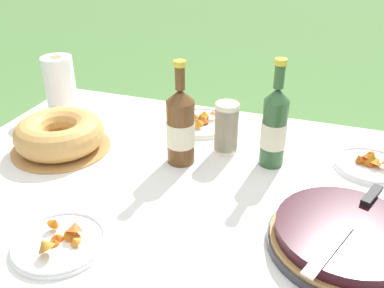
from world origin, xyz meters
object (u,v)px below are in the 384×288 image
Objects in this scene: cider_bottle_amber at (181,127)px; paper_towel_roll at (60,84)px; cider_bottle_green at (274,127)px; snack_plate_left at (370,164)px; berry_tart at (345,238)px; bundt_cake at (60,135)px; serving_knife at (353,219)px; snack_plate_near at (60,241)px; snack_plate_right at (200,121)px; cup_stack at (226,128)px.

paper_towel_roll is (-0.55, 0.21, -0.01)m from cider_bottle_amber.
cider_bottle_green is 0.81m from paper_towel_roll.
snack_plate_left is 1.00× the size of paper_towel_roll.
paper_towel_roll reaches higher than snack_plate_left.
snack_plate_left is 1.08m from paper_towel_roll.
berry_tart is 0.87m from bundt_cake.
snack_plate_left is at bearing -166.89° from serving_knife.
snack_plate_left is at bearing 41.13° from snack_plate_near.
snack_plate_right is at bearing 168.90° from snack_plate_left.
paper_towel_roll is at bearing -90.64° from serving_knife.
berry_tart is at bearing -99.13° from snack_plate_left.
cup_stack is 0.67m from paper_towel_roll.
cider_bottle_amber is 1.46× the size of snack_plate_near.
cider_bottle_green is 1.50× the size of snack_plate_near.
berry_tart is 0.38m from snack_plate_left.
cider_bottle_green is at bearing -9.90° from cup_stack.
bundt_cake reaches higher than serving_knife.
cup_stack is at bearing 137.45° from berry_tart.
paper_towel_roll reaches higher than snack_plate_right.
cider_bottle_green is at bearing -9.54° from paper_towel_roll.
snack_plate_near is at bearing -138.87° from snack_plate_left.
berry_tart is 1.12× the size of bundt_cake.
serving_knife is 0.88m from bundt_cake.
snack_plate_right is at bearing 40.32° from bundt_cake.
cider_bottle_green is 1.37× the size of snack_plate_right.
snack_plate_left is (0.06, 0.38, -0.02)m from berry_tart.
snack_plate_right is (-0.28, 0.18, -0.11)m from cider_bottle_green.
bundt_cake reaches higher than snack_plate_right.
berry_tart is at bearing -42.55° from cup_stack.
bundt_cake is at bearing -78.86° from serving_knife.
snack_plate_left is at bearing 14.38° from cider_bottle_green.
paper_towel_roll reaches higher than bundt_cake.
cider_bottle_amber reaches higher than paper_towel_roll.
snack_plate_near is 0.77m from paper_towel_roll.
paper_towel_roll is (-1.08, 0.06, 0.09)m from snack_plate_left.
snack_plate_right is 1.14× the size of paper_towel_roll.
paper_towel_roll reaches higher than serving_knife.
snack_plate_near is at bearing -98.68° from snack_plate_right.
paper_towel_roll is (-0.52, -0.04, 0.09)m from snack_plate_right.
snack_plate_near is (0.25, -0.38, -0.04)m from bundt_cake.
serving_knife is 1.75× the size of snack_plate_left.
cider_bottle_amber is 0.59m from paper_towel_roll.
cider_bottle_green reaches higher than serving_knife.
berry_tart is at bearing -54.84° from cider_bottle_green.
snack_plate_near is 0.69m from snack_plate_right.
snack_plate_right is 0.53m from paper_towel_roll.
cup_stack is 0.51× the size of cider_bottle_green.
bundt_cake is 0.31m from paper_towel_roll.
cup_stack is 0.80× the size of snack_plate_left.
serving_knife reaches higher than snack_plate_near.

